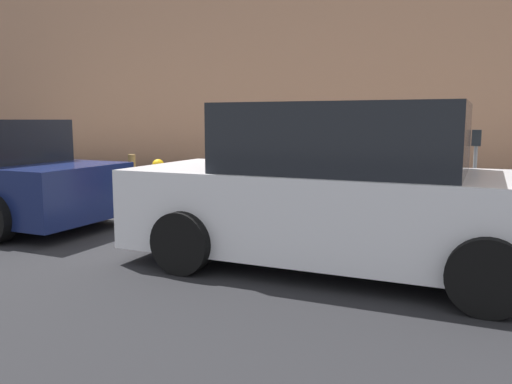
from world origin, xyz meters
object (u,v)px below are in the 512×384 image
Objects in this scene: suitcase_red_2 at (320,189)px; fire_hydrant at (159,179)px; suitcase_olive_0 at (395,194)px; suitcase_navy_5 at (224,181)px; bollard_post at (132,177)px; parked_car_white_0 at (343,192)px; suitcase_silver_1 at (356,197)px; parking_meter at (475,162)px; suitcase_maroon_3 at (285,188)px; suitcase_black_6 at (196,184)px; suitcase_teal_4 at (253,187)px.

suitcase_red_2 is 2.94m from fire_hydrant.
suitcase_olive_0 is at bearing 179.79° from fire_hydrant.
suitcase_navy_5 reaches higher than suitcase_olive_0.
bollard_post is 4.85m from parked_car_white_0.
suitcase_silver_1 is 3.97m from bollard_post.
suitcase_navy_5 reaches higher than fire_hydrant.
bollard_post is at bearing 1.69° from suitcase_silver_1.
parking_meter is 0.28× the size of parked_car_white_0.
suitcase_olive_0 is 2.21m from parked_car_white_0.
suitcase_silver_1 is at bearing 170.91° from suitcase_red_2.
bollard_post is at bearing 1.71° from suitcase_olive_0.
fire_hydrant is (2.94, 0.06, 0.02)m from suitcase_red_2.
suitcase_silver_1 reaches higher than bollard_post.
suitcase_red_2 reaches higher than suitcase_olive_0.
suitcase_navy_5 is at bearing -40.47° from parked_car_white_0.
parking_meter is at bearing -174.71° from suitcase_maroon_3.
suitcase_olive_0 reaches higher than suitcase_black_6.
parked_car_white_0 is at bearing 113.71° from suitcase_red_2.
suitcase_teal_4 reaches higher than suitcase_black_6.
suitcase_silver_1 is at bearing 179.46° from fire_hydrant.
fire_hydrant is 0.90× the size of bollard_post.
suitcase_olive_0 is 1.14m from parking_meter.
parking_meter reaches higher than suitcase_maroon_3.
bollard_post reaches higher than suitcase_maroon_3.
suitcase_silver_1 is at bearing -178.31° from bollard_post.
suitcase_olive_0 is 3.36m from suitcase_black_6.
suitcase_teal_4 is 1.84m from fire_hydrant.
parking_meter reaches higher than suitcase_black_6.
suitcase_olive_0 is at bearing 178.48° from suitcase_black_6.
suitcase_olive_0 is at bearing 176.30° from suitcase_red_2.
suitcase_navy_5 is (1.67, -0.01, 0.03)m from suitcase_red_2.
bollard_post is at bearing 3.51° from suitcase_red_2.
parked_car_white_0 is (-4.39, 2.05, 0.25)m from bollard_post.
suitcase_red_2 is 0.55m from suitcase_maroon_3.
parking_meter is at bearing -177.70° from suitcase_black_6.
parking_meter is at bearing -177.28° from suitcase_navy_5.
parking_meter is at bearing -169.77° from suitcase_silver_1.
suitcase_red_2 reaches higher than fire_hydrant.
suitcase_red_2 is 0.23× the size of parked_car_white_0.
suitcase_olive_0 is 0.76× the size of parking_meter.
suitcase_navy_5 is (1.12, -0.07, 0.04)m from suitcase_maroon_3.
suitcase_silver_1 is at bearing 10.23° from parking_meter.
suitcase_red_2 is (0.57, -0.09, 0.07)m from suitcase_silver_1.
suitcase_teal_4 is at bearing -0.81° from suitcase_silver_1.
suitcase_red_2 is at bearing 5.12° from parking_meter.
suitcase_maroon_3 is at bearing 176.54° from suitcase_navy_5.
bollard_post is at bearing 3.51° from suitcase_teal_4.
suitcase_navy_5 is 1.37× the size of bollard_post.
suitcase_red_2 is 1.45× the size of fire_hydrant.
bollard_post is (0.45, 0.15, 0.02)m from fire_hydrant.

